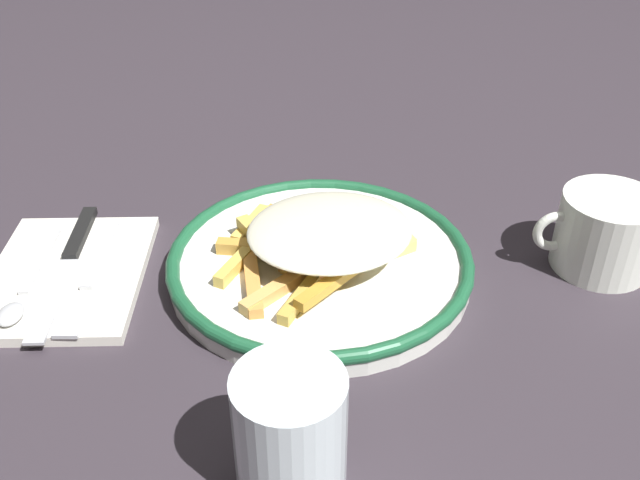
{
  "coord_description": "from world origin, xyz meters",
  "views": [
    {
      "loc": [
        0.04,
        0.56,
        0.42
      ],
      "look_at": [
        0.0,
        0.0,
        0.04
      ],
      "focal_mm": 39.96,
      "sensor_mm": 36.0,
      "label": 1
    }
  ],
  "objects_px": {
    "coffee_mug": "(604,232)",
    "fork": "(92,275)",
    "napkin": "(67,275)",
    "fries_heap": "(321,239)",
    "water_glass": "(290,435)",
    "plate": "(320,262)",
    "spoon": "(23,292)",
    "knife": "(70,257)"
  },
  "relations": [
    {
      "from": "knife",
      "to": "coffee_mug",
      "type": "xyz_separation_m",
      "value": [
        -0.52,
        0.03,
        0.03
      ]
    },
    {
      "from": "water_glass",
      "to": "coffee_mug",
      "type": "bearing_deg",
      "value": -143.12
    },
    {
      "from": "plate",
      "to": "coffee_mug",
      "type": "relative_size",
      "value": 2.47
    },
    {
      "from": "napkin",
      "to": "spoon",
      "type": "height_order",
      "value": "spoon"
    },
    {
      "from": "water_glass",
      "to": "fork",
      "type": "bearing_deg",
      "value": -52.9
    },
    {
      "from": "fries_heap",
      "to": "plate",
      "type": "bearing_deg",
      "value": -77.76
    },
    {
      "from": "coffee_mug",
      "to": "fork",
      "type": "bearing_deg",
      "value": -0.27
    },
    {
      "from": "plate",
      "to": "napkin",
      "type": "distance_m",
      "value": 0.24
    },
    {
      "from": "knife",
      "to": "water_glass",
      "type": "height_order",
      "value": "water_glass"
    },
    {
      "from": "fork",
      "to": "coffee_mug",
      "type": "height_order",
      "value": "coffee_mug"
    },
    {
      "from": "plate",
      "to": "napkin",
      "type": "height_order",
      "value": "plate"
    },
    {
      "from": "napkin",
      "to": "knife",
      "type": "distance_m",
      "value": 0.02
    },
    {
      "from": "plate",
      "to": "coffee_mug",
      "type": "xyz_separation_m",
      "value": [
        -0.27,
        0.01,
        0.02
      ]
    },
    {
      "from": "fries_heap",
      "to": "coffee_mug",
      "type": "xyz_separation_m",
      "value": [
        -0.27,
        0.0,
        -0.0
      ]
    },
    {
      "from": "fries_heap",
      "to": "coffee_mug",
      "type": "bearing_deg",
      "value": 179.21
    },
    {
      "from": "plate",
      "to": "spoon",
      "type": "bearing_deg",
      "value": 5.59
    },
    {
      "from": "fries_heap",
      "to": "fork",
      "type": "height_order",
      "value": "fries_heap"
    },
    {
      "from": "coffee_mug",
      "to": "napkin",
      "type": "bearing_deg",
      "value": -1.6
    },
    {
      "from": "fries_heap",
      "to": "water_glass",
      "type": "height_order",
      "value": "water_glass"
    },
    {
      "from": "plate",
      "to": "fries_heap",
      "type": "relative_size",
      "value": 1.48
    },
    {
      "from": "napkin",
      "to": "water_glass",
      "type": "xyz_separation_m",
      "value": [
        -0.21,
        0.25,
        0.04
      ]
    },
    {
      "from": "water_glass",
      "to": "napkin",
      "type": "bearing_deg",
      "value": -50.37
    },
    {
      "from": "plate",
      "to": "fries_heap",
      "type": "bearing_deg",
      "value": 102.24
    },
    {
      "from": "fries_heap",
      "to": "napkin",
      "type": "xyz_separation_m",
      "value": [
        0.24,
        -0.01,
        -0.04
      ]
    },
    {
      "from": "spoon",
      "to": "water_glass",
      "type": "relative_size",
      "value": 1.56
    },
    {
      "from": "plate",
      "to": "coffee_mug",
      "type": "height_order",
      "value": "coffee_mug"
    },
    {
      "from": "fork",
      "to": "coffee_mug",
      "type": "distance_m",
      "value": 0.49
    },
    {
      "from": "napkin",
      "to": "water_glass",
      "type": "height_order",
      "value": "water_glass"
    },
    {
      "from": "napkin",
      "to": "water_glass",
      "type": "relative_size",
      "value": 1.96
    },
    {
      "from": "plate",
      "to": "spoon",
      "type": "relative_size",
      "value": 1.93
    },
    {
      "from": "plate",
      "to": "spoon",
      "type": "height_order",
      "value": "plate"
    },
    {
      "from": "fries_heap",
      "to": "fork",
      "type": "relative_size",
      "value": 1.12
    },
    {
      "from": "water_glass",
      "to": "coffee_mug",
      "type": "xyz_separation_m",
      "value": [
        -0.31,
        -0.23,
        -0.01
      ]
    },
    {
      "from": "plate",
      "to": "knife",
      "type": "height_order",
      "value": "plate"
    },
    {
      "from": "knife",
      "to": "spoon",
      "type": "height_order",
      "value": "spoon"
    },
    {
      "from": "fork",
      "to": "coffee_mug",
      "type": "xyz_separation_m",
      "value": [
        -0.49,
        0.0,
        0.03
      ]
    },
    {
      "from": "knife",
      "to": "water_glass",
      "type": "relative_size",
      "value": 2.15
    },
    {
      "from": "fries_heap",
      "to": "coffee_mug",
      "type": "relative_size",
      "value": 1.66
    },
    {
      "from": "fries_heap",
      "to": "spoon",
      "type": "relative_size",
      "value": 1.3
    },
    {
      "from": "fries_heap",
      "to": "water_glass",
      "type": "xyz_separation_m",
      "value": [
        0.04,
        0.24,
        0.01
      ]
    },
    {
      "from": "fries_heap",
      "to": "water_glass",
      "type": "bearing_deg",
      "value": 80.89
    },
    {
      "from": "napkin",
      "to": "spoon",
      "type": "relative_size",
      "value": 1.25
    }
  ]
}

